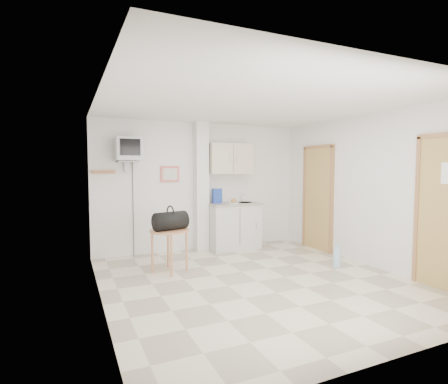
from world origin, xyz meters
name	(u,v)px	position (x,y,z in m)	size (l,w,h in m)	color
ground	(257,281)	(0.00, 0.00, 0.00)	(4.50, 4.50, 0.00)	beige
room_envelope	(269,173)	(0.24, 0.09, 1.54)	(4.24, 4.54, 2.55)	white
kitchenette	(233,209)	(0.57, 2.00, 0.80)	(1.03, 0.58, 2.10)	silver
crt_television	(128,150)	(-1.45, 2.02, 1.94)	(0.44, 0.45, 2.15)	slate
round_table	(169,235)	(-1.02, 0.97, 0.57)	(0.61, 0.61, 0.66)	#AA724C
duffel_bag	(170,221)	(-1.01, 0.94, 0.81)	(0.57, 0.40, 0.38)	black
water_bottle	(337,257)	(1.55, 0.09, 0.17)	(0.12, 0.12, 0.37)	#9FC3DF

